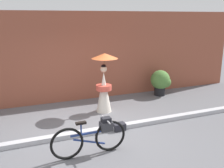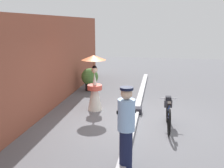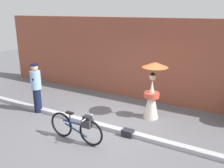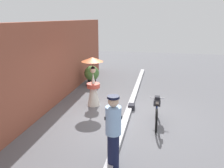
{
  "view_description": "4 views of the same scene",
  "coord_description": "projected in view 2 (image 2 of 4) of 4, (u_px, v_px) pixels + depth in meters",
  "views": [
    {
      "loc": [
        -1.8,
        -5.84,
        2.93
      ],
      "look_at": [
        0.67,
        0.29,
        1.19
      ],
      "focal_mm": 41.23,
      "sensor_mm": 36.0,
      "label": 1
    },
    {
      "loc": [
        -7.56,
        -0.64,
        2.88
      ],
      "look_at": [
        -0.26,
        0.63,
        1.18
      ],
      "focal_mm": 42.89,
      "sensor_mm": 36.0,
      "label": 2
    },
    {
      "loc": [
        3.37,
        -5.55,
        3.38
      ],
      "look_at": [
        -0.18,
        0.65,
        1.2
      ],
      "focal_mm": 38.96,
      "sensor_mm": 36.0,
      "label": 3
    },
    {
      "loc": [
        -7.04,
        -0.95,
        3.25
      ],
      "look_at": [
        0.26,
        0.57,
        1.06
      ],
      "focal_mm": 36.56,
      "sensor_mm": 36.0,
      "label": 4
    }
  ],
  "objects": [
    {
      "name": "ground_plane",
      "position": [
        134.0,
        121.0,
        8.01
      ],
      "size": [
        30.0,
        30.0,
        0.0
      ],
      "primitive_type": "plane",
      "color": "slate"
    },
    {
      "name": "potted_plant_by_door",
      "position": [
        90.0,
        78.0,
        11.58
      ],
      "size": [
        0.75,
        0.73,
        0.97
      ],
      "color": "black",
      "rests_on": "ground_plane"
    },
    {
      "name": "building_wall",
      "position": [
        36.0,
        67.0,
        8.17
      ],
      "size": [
        14.0,
        0.4,
        3.12
      ],
      "primitive_type": "cube",
      "color": "brown",
      "rests_on": "ground_plane"
    },
    {
      "name": "sidewalk_curb",
      "position": [
        134.0,
        119.0,
        8.0
      ],
      "size": [
        14.0,
        0.2,
        0.12
      ],
      "primitive_type": "cube",
      "color": "#B2B2B7",
      "rests_on": "ground_plane"
    },
    {
      "name": "backpack_on_pavement",
      "position": [
        138.0,
        110.0,
        8.68
      ],
      "size": [
        0.32,
        0.23,
        0.19
      ],
      "color": "#26262D",
      "rests_on": "ground_plane"
    },
    {
      "name": "person_officer",
      "position": [
        126.0,
        127.0,
        5.2
      ],
      "size": [
        0.34,
        0.37,
        1.7
      ],
      "color": "#141938",
      "rests_on": "ground_plane"
    },
    {
      "name": "person_with_parasol",
      "position": [
        95.0,
        83.0,
        8.86
      ],
      "size": [
        0.81,
        0.81,
        1.85
      ],
      "color": "silver",
      "rests_on": "ground_plane"
    },
    {
      "name": "bicycle_near_officer",
      "position": [
        168.0,
        113.0,
        7.48
      ],
      "size": [
        1.69,
        0.48,
        0.81
      ],
      "color": "black",
      "rests_on": "ground_plane"
    }
  ]
}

